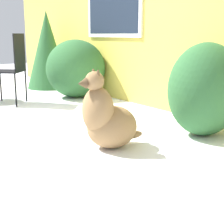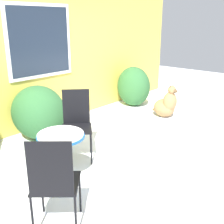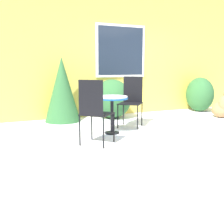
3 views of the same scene
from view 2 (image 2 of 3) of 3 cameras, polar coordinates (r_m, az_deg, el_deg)
ground_plane at (r=4.76m, az=5.47°, el=-7.80°), size 16.00×16.00×0.00m
house_wall at (r=5.84m, az=-12.31°, el=13.96°), size 8.00×0.10×3.37m
shrub_left at (r=5.25m, az=-14.70°, el=-0.08°), size 0.92×1.03×0.97m
shrub_middle at (r=7.08m, az=4.41°, el=5.20°), size 0.72×0.87×0.98m
patio_table at (r=3.65m, az=-10.31°, el=-6.05°), size 0.61×0.61×0.72m
patio_chair_near_table at (r=4.37m, az=-7.22°, el=-1.92°), size 0.65×0.65×1.07m
patio_chair_far_side at (r=2.88m, az=-11.68°, el=-13.56°), size 0.65×0.65×1.07m
dog at (r=6.35m, az=10.95°, el=1.39°), size 0.48×0.69×0.76m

